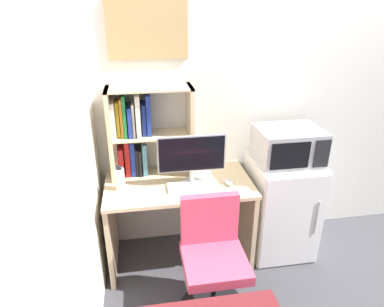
{
  "coord_description": "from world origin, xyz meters",
  "views": [
    {
      "loc": [
        -1.25,
        -2.61,
        2.01
      ],
      "look_at": [
        -0.88,
        -0.34,
        0.99
      ],
      "focal_mm": 31.7,
      "sensor_mm": 36.0,
      "label": 1
    }
  ],
  "objects_px": {
    "keyboard": "(193,186)",
    "desk_chair": "(213,265)",
    "mini_fridge": "(281,206)",
    "wall_corkboard": "(147,29)",
    "microwave": "(288,145)",
    "monitor": "(192,156)",
    "hutch_bookshelf": "(139,131)",
    "computer_mouse": "(229,182)",
    "water_bottle": "(120,179)"
  },
  "relations": [
    {
      "from": "keyboard",
      "to": "desk_chair",
      "type": "distance_m",
      "value": 0.59
    },
    {
      "from": "mini_fridge",
      "to": "wall_corkboard",
      "type": "relative_size",
      "value": 1.46
    },
    {
      "from": "microwave",
      "to": "monitor",
      "type": "bearing_deg",
      "value": -176.99
    },
    {
      "from": "mini_fridge",
      "to": "hutch_bookshelf",
      "type": "bearing_deg",
      "value": 170.07
    },
    {
      "from": "computer_mouse",
      "to": "mini_fridge",
      "type": "distance_m",
      "value": 0.6
    },
    {
      "from": "water_bottle",
      "to": "microwave",
      "type": "xyz_separation_m",
      "value": [
        1.31,
        0.04,
        0.16
      ]
    },
    {
      "from": "desk_chair",
      "to": "wall_corkboard",
      "type": "bearing_deg",
      "value": 111.16
    },
    {
      "from": "computer_mouse",
      "to": "microwave",
      "type": "xyz_separation_m",
      "value": [
        0.49,
        0.09,
        0.24
      ]
    },
    {
      "from": "keyboard",
      "to": "microwave",
      "type": "xyz_separation_m",
      "value": [
        0.77,
        0.1,
        0.24
      ]
    },
    {
      "from": "computer_mouse",
      "to": "mini_fridge",
      "type": "bearing_deg",
      "value": 10.16
    },
    {
      "from": "keyboard",
      "to": "water_bottle",
      "type": "relative_size",
      "value": 2.03
    },
    {
      "from": "monitor",
      "to": "keyboard",
      "type": "distance_m",
      "value": 0.23
    },
    {
      "from": "hutch_bookshelf",
      "to": "monitor",
      "type": "bearing_deg",
      "value": -32.66
    },
    {
      "from": "water_bottle",
      "to": "desk_chair",
      "type": "xyz_separation_m",
      "value": [
        0.6,
        -0.51,
        -0.45
      ]
    },
    {
      "from": "computer_mouse",
      "to": "desk_chair",
      "type": "height_order",
      "value": "desk_chair"
    },
    {
      "from": "desk_chair",
      "to": "keyboard",
      "type": "bearing_deg",
      "value": 97.78
    },
    {
      "from": "monitor",
      "to": "water_bottle",
      "type": "height_order",
      "value": "monitor"
    },
    {
      "from": "hutch_bookshelf",
      "to": "microwave",
      "type": "bearing_deg",
      "value": -9.78
    },
    {
      "from": "keyboard",
      "to": "microwave",
      "type": "bearing_deg",
      "value": 7.49
    },
    {
      "from": "keyboard",
      "to": "mini_fridge",
      "type": "bearing_deg",
      "value": 7.27
    },
    {
      "from": "microwave",
      "to": "desk_chair",
      "type": "relative_size",
      "value": 0.58
    },
    {
      "from": "hutch_bookshelf",
      "to": "water_bottle",
      "type": "bearing_deg",
      "value": -124.62
    },
    {
      "from": "water_bottle",
      "to": "microwave",
      "type": "height_order",
      "value": "microwave"
    },
    {
      "from": "water_bottle",
      "to": "mini_fridge",
      "type": "relative_size",
      "value": 0.22
    },
    {
      "from": "monitor",
      "to": "keyboard",
      "type": "xyz_separation_m",
      "value": [
        0.0,
        -0.06,
        -0.22
      ]
    },
    {
      "from": "hutch_bookshelf",
      "to": "desk_chair",
      "type": "bearing_deg",
      "value": -59.97
    },
    {
      "from": "mini_fridge",
      "to": "keyboard",
      "type": "bearing_deg",
      "value": -172.73
    },
    {
      "from": "keyboard",
      "to": "monitor",
      "type": "bearing_deg",
      "value": 90.32
    },
    {
      "from": "monitor",
      "to": "wall_corkboard",
      "type": "height_order",
      "value": "wall_corkboard"
    },
    {
      "from": "microwave",
      "to": "mini_fridge",
      "type": "bearing_deg",
      "value": -90.13
    },
    {
      "from": "keyboard",
      "to": "wall_corkboard",
      "type": "xyz_separation_m",
      "value": [
        -0.27,
        0.4,
        1.09
      ]
    },
    {
      "from": "hutch_bookshelf",
      "to": "mini_fridge",
      "type": "xyz_separation_m",
      "value": [
        1.15,
        -0.2,
        -0.68
      ]
    },
    {
      "from": "monitor",
      "to": "computer_mouse",
      "type": "relative_size",
      "value": 4.7
    },
    {
      "from": "water_bottle",
      "to": "wall_corkboard",
      "type": "relative_size",
      "value": 0.33
    },
    {
      "from": "monitor",
      "to": "water_bottle",
      "type": "xyz_separation_m",
      "value": [
        -0.54,
        -0.0,
        -0.14
      ]
    },
    {
      "from": "hutch_bookshelf",
      "to": "keyboard",
      "type": "relative_size",
      "value": 1.83
    },
    {
      "from": "monitor",
      "to": "computer_mouse",
      "type": "distance_m",
      "value": 0.36
    },
    {
      "from": "hutch_bookshelf",
      "to": "microwave",
      "type": "distance_m",
      "value": 1.17
    },
    {
      "from": "microwave",
      "to": "hutch_bookshelf",
      "type": "bearing_deg",
      "value": 170.22
    },
    {
      "from": "wall_corkboard",
      "to": "microwave",
      "type": "bearing_deg",
      "value": -16.04
    },
    {
      "from": "microwave",
      "to": "wall_corkboard",
      "type": "relative_size",
      "value": 0.85
    },
    {
      "from": "hutch_bookshelf",
      "to": "water_bottle",
      "type": "xyz_separation_m",
      "value": [
        -0.17,
        -0.24,
        -0.28
      ]
    },
    {
      "from": "computer_mouse",
      "to": "wall_corkboard",
      "type": "relative_size",
      "value": 0.19
    },
    {
      "from": "computer_mouse",
      "to": "wall_corkboard",
      "type": "bearing_deg",
      "value": 144.5
    },
    {
      "from": "computer_mouse",
      "to": "water_bottle",
      "type": "xyz_separation_m",
      "value": [
        -0.82,
        0.05,
        0.07
      ]
    },
    {
      "from": "keyboard",
      "to": "mini_fridge",
      "type": "height_order",
      "value": "mini_fridge"
    },
    {
      "from": "mini_fridge",
      "to": "desk_chair",
      "type": "bearing_deg",
      "value": -142.33
    },
    {
      "from": "keyboard",
      "to": "wall_corkboard",
      "type": "height_order",
      "value": "wall_corkboard"
    },
    {
      "from": "keyboard",
      "to": "mini_fridge",
      "type": "distance_m",
      "value": 0.84
    },
    {
      "from": "hutch_bookshelf",
      "to": "water_bottle",
      "type": "distance_m",
      "value": 0.4
    }
  ]
}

